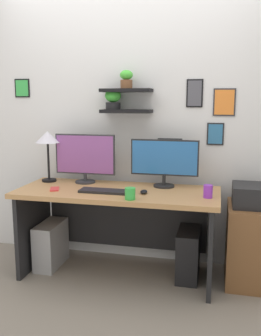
{
  "coord_description": "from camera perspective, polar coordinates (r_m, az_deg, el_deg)",
  "views": [
    {
      "loc": [
        0.8,
        -2.94,
        1.49
      ],
      "look_at": [
        0.1,
        0.05,
        0.93
      ],
      "focal_mm": 40.32,
      "sensor_mm": 36.0,
      "label": 1
    }
  ],
  "objects": [
    {
      "name": "back_wall_assembly",
      "position": [
        3.48,
        -0.12,
        8.05
      ],
      "size": [
        4.4,
        0.24,
        2.7
      ],
      "color": "silver",
      "rests_on": "ground"
    },
    {
      "name": "coffee_mug",
      "position": [
        2.83,
        -0.06,
        -3.9
      ],
      "size": [
        0.08,
        0.08,
        0.09
      ],
      "primitive_type": "cylinder",
      "color": "green",
      "rests_on": "desk"
    },
    {
      "name": "ground_plane",
      "position": [
        3.39,
        -1.91,
        -15.74
      ],
      "size": [
        8.0,
        8.0,
        0.0
      ],
      "primitive_type": "plane",
      "color": "gray"
    },
    {
      "name": "computer_tower_left",
      "position": [
        3.55,
        -11.93,
        -11.23
      ],
      "size": [
        0.18,
        0.4,
        0.4
      ],
      "primitive_type": "cube",
      "color": "#99999E",
      "rests_on": "ground"
    },
    {
      "name": "cell_phone",
      "position": [
        3.21,
        -11.41,
        -3.13
      ],
      "size": [
        0.12,
        0.16,
        0.01
      ],
      "primitive_type": "cube",
      "rotation": [
        0.0,
        0.0,
        0.38
      ],
      "color": "red",
      "rests_on": "desk"
    },
    {
      "name": "drawer_cabinet",
      "position": [
        3.29,
        18.17,
        -10.94
      ],
      "size": [
        0.44,
        0.5,
        0.65
      ],
      "primitive_type": "cube",
      "color": "brown",
      "rests_on": "ground"
    },
    {
      "name": "monitor_right",
      "position": [
        3.23,
        5.15,
        1.12
      ],
      "size": [
        0.58,
        0.18,
        0.41
      ],
      "color": "black",
      "rests_on": "desk"
    },
    {
      "name": "computer_tower_right",
      "position": [
        3.31,
        8.74,
        -12.66
      ],
      "size": [
        0.18,
        0.4,
        0.42
      ],
      "primitive_type": "cube",
      "color": "black",
      "rests_on": "ground"
    },
    {
      "name": "computer_mouse",
      "position": [
        3.02,
        2.03,
        -3.61
      ],
      "size": [
        0.06,
        0.09,
        0.03
      ],
      "primitive_type": "ellipsoid",
      "color": "black",
      "rests_on": "desk"
    },
    {
      "name": "pen_cup",
      "position": [
        2.94,
        11.63,
        -3.47
      ],
      "size": [
        0.07,
        0.07,
        0.1
      ],
      "primitive_type": "cylinder",
      "color": "purple",
      "rests_on": "desk"
    },
    {
      "name": "desk",
      "position": [
        3.25,
        -1.71,
        -6.7
      ],
      "size": [
        1.68,
        0.68,
        0.75
      ],
      "color": "tan",
      "rests_on": "ground"
    },
    {
      "name": "keyboard",
      "position": [
        3.06,
        -3.66,
        -3.52
      ],
      "size": [
        0.44,
        0.14,
        0.02
      ],
      "primitive_type": "cube",
      "color": "black",
      "rests_on": "desk"
    },
    {
      "name": "desk_lamp",
      "position": [
        3.49,
        -12.42,
        4.1
      ],
      "size": [
        0.22,
        0.22,
        0.46
      ],
      "color": "black",
      "rests_on": "desk"
    },
    {
      "name": "monitor_left",
      "position": [
        3.41,
        -6.88,
        1.68
      ],
      "size": [
        0.55,
        0.18,
        0.44
      ],
      "color": "#2D2D33",
      "rests_on": "desk"
    },
    {
      "name": "printer",
      "position": [
        3.17,
        18.58,
        -3.99
      ],
      "size": [
        0.38,
        0.34,
        0.17
      ],
      "primitive_type": "cube",
      "color": "black",
      "rests_on": "drawer_cabinet"
    }
  ]
}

